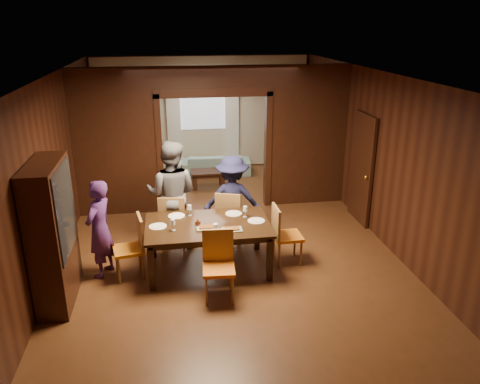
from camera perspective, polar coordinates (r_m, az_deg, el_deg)
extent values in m
plane|color=#4D2E15|center=(8.45, -1.80, -5.84)|extent=(9.00, 9.00, 0.00)
cube|color=silver|center=(7.64, -2.05, 14.11)|extent=(5.50, 9.00, 0.02)
cube|color=black|center=(12.28, -4.58, 9.56)|extent=(5.50, 0.02, 2.90)
cube|color=black|center=(8.08, -21.68, 2.50)|extent=(0.02, 9.00, 2.90)
cube|color=black|center=(8.68, 16.45, 4.29)|extent=(0.02, 9.00, 2.90)
cube|color=black|center=(9.53, -14.73, 4.27)|extent=(1.65, 0.15, 2.40)
cube|color=black|center=(9.89, 8.10, 5.32)|extent=(1.65, 0.15, 2.40)
cube|color=black|center=(9.24, -3.28, 13.60)|extent=(5.50, 0.15, 0.50)
cube|color=beige|center=(12.25, -4.56, 9.53)|extent=(5.40, 0.04, 2.85)
imported|color=#452160|center=(7.34, -16.74, -4.36)|extent=(0.56, 0.66, 1.53)
imported|color=slate|center=(8.04, -8.31, -0.25)|extent=(1.06, 0.93, 1.86)
imported|color=#171739|center=(8.12, -0.95, -0.92)|extent=(1.08, 0.71, 1.57)
imported|color=#85AFAF|center=(11.95, -3.03, 3.42)|extent=(1.82, 0.81, 0.52)
imported|color=black|center=(7.37, -3.43, -3.11)|extent=(0.32, 0.32, 0.08)
cube|color=black|center=(7.40, -3.88, -6.60)|extent=(1.91, 1.19, 0.76)
cube|color=black|center=(11.02, -3.89, 1.60)|extent=(0.80, 0.50, 0.40)
cube|color=black|center=(6.81, -21.88, -4.81)|extent=(0.40, 1.20, 2.00)
cube|color=black|center=(9.21, 14.64, 2.75)|extent=(0.06, 0.90, 2.10)
cube|color=silver|center=(12.18, -4.59, 10.66)|extent=(1.20, 0.03, 1.30)
cube|color=white|center=(12.19, -8.06, 8.38)|extent=(0.35, 0.06, 2.40)
cube|color=white|center=(12.30, -0.99, 8.69)|extent=(0.35, 0.06, 2.40)
cylinder|color=white|center=(7.23, -9.98, -4.16)|extent=(0.27, 0.27, 0.01)
cylinder|color=white|center=(7.56, -7.75, -2.90)|extent=(0.27, 0.27, 0.01)
cylinder|color=silver|center=(7.58, -0.79, -2.65)|extent=(0.27, 0.27, 0.01)
cylinder|color=silver|center=(7.32, 1.99, -3.53)|extent=(0.27, 0.27, 0.01)
cylinder|color=silver|center=(6.92, -3.42, -5.00)|extent=(0.27, 0.27, 0.01)
cube|color=gray|center=(7.08, -4.10, -4.31)|extent=(0.30, 0.20, 0.04)
cube|color=gray|center=(7.01, -0.97, -4.53)|extent=(0.30, 0.20, 0.04)
cylinder|color=silver|center=(6.91, -3.00, -4.44)|extent=(0.07, 0.07, 0.14)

